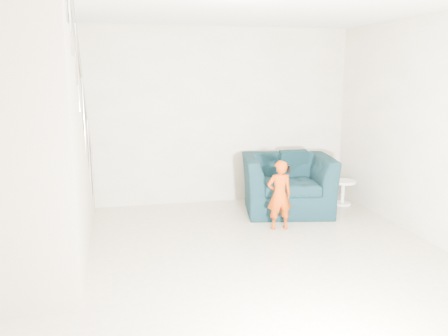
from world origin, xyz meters
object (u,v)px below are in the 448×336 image
Objects in this scene: side_table at (343,188)px; staircase at (31,180)px; toddler at (279,195)px; armchair at (287,184)px.

staircase is (-4.25, -1.55, 0.69)m from side_table.
side_table is at bearing -146.70° from toddler.
toddler reaches higher than armchair.
armchair is at bearing 23.23° from staircase.
toddler is 3.00m from staircase.
toddler is (-0.40, -0.76, 0.05)m from armchair.
armchair is at bearing -171.60° from side_table.
staircase reaches higher than toddler.
toddler reaches higher than side_table.
side_table is 0.11× the size of staircase.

